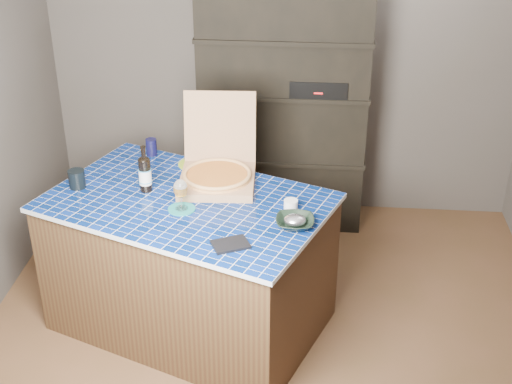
# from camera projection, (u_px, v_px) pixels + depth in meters

# --- Properties ---
(room) EXTENTS (3.50, 3.50, 3.50)m
(room) POSITION_uv_depth(u_px,v_px,m) (268.00, 156.00, 3.67)
(room) COLOR brown
(room) RESTS_ON ground
(shelving_unit) EXTENTS (1.20, 0.41, 1.80)m
(shelving_unit) POSITION_uv_depth(u_px,v_px,m) (284.00, 109.00, 5.18)
(shelving_unit) COLOR black
(shelving_unit) RESTS_ON floor
(kitchen_island) EXTENTS (1.83, 1.51, 0.86)m
(kitchen_island) POSITION_uv_depth(u_px,v_px,m) (190.00, 263.00, 4.26)
(kitchen_island) COLOR #44311B
(kitchen_island) RESTS_ON floor
(pizza_box) EXTENTS (0.46, 0.55, 0.48)m
(pizza_box) POSITION_uv_depth(u_px,v_px,m) (217.00, 173.00, 4.22)
(pizza_box) COLOR #A97F57
(pizza_box) RESTS_ON kitchen_island
(mead_bottle) EXTENTS (0.08, 0.08, 0.28)m
(mead_bottle) POSITION_uv_depth(u_px,v_px,m) (145.00, 173.00, 4.11)
(mead_bottle) COLOR black
(mead_bottle) RESTS_ON kitchen_island
(teal_trivet) EXTENTS (0.15, 0.15, 0.01)m
(teal_trivet) POSITION_uv_depth(u_px,v_px,m) (182.00, 209.00, 3.96)
(teal_trivet) COLOR #167271
(teal_trivet) RESTS_ON kitchen_island
(wine_glass) EXTENTS (0.08, 0.08, 0.18)m
(wine_glass) POSITION_uv_depth(u_px,v_px,m) (181.00, 189.00, 3.91)
(wine_glass) COLOR white
(wine_glass) RESTS_ON teal_trivet
(tumbler) EXTENTS (0.10, 0.10, 0.11)m
(tumbler) POSITION_uv_depth(u_px,v_px,m) (77.00, 179.00, 4.18)
(tumbler) COLOR black
(tumbler) RESTS_ON kitchen_island
(dvd_case) EXTENTS (0.22, 0.20, 0.01)m
(dvd_case) POSITION_uv_depth(u_px,v_px,m) (230.00, 244.00, 3.63)
(dvd_case) COLOR black
(dvd_case) RESTS_ON kitchen_island
(bowl) EXTENTS (0.21, 0.21, 0.05)m
(bowl) POSITION_uv_depth(u_px,v_px,m) (295.00, 222.00, 3.79)
(bowl) COLOR black
(bowl) RESTS_ON kitchen_island
(foil_contents) EXTENTS (0.12, 0.10, 0.06)m
(foil_contents) POSITION_uv_depth(u_px,v_px,m) (295.00, 220.00, 3.79)
(foil_contents) COLOR #B8B7C3
(foil_contents) RESTS_ON bowl
(white_jar) EXTENTS (0.08, 0.08, 0.07)m
(white_jar) POSITION_uv_depth(u_px,v_px,m) (291.00, 206.00, 3.94)
(white_jar) COLOR silver
(white_jar) RESTS_ON kitchen_island
(navy_cup) EXTENTS (0.07, 0.07, 0.11)m
(navy_cup) POSITION_uv_depth(u_px,v_px,m) (151.00, 147.00, 4.57)
(navy_cup) COLOR black
(navy_cup) RESTS_ON kitchen_island
(green_trivet) EXTENTS (0.20, 0.20, 0.01)m
(green_trivet) POSITION_uv_depth(u_px,v_px,m) (194.00, 164.00, 4.47)
(green_trivet) COLOR #91AE25
(green_trivet) RESTS_ON kitchen_island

